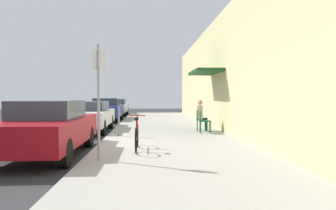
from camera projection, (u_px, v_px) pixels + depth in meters
The scene contains 13 objects.
ground_plane at pixel (98, 148), 9.31m from camera, with size 60.00×60.00×0.00m, color #2D2D30.
sidewalk_slab at pixel (168, 137), 11.45m from camera, with size 4.50×32.00×0.12m, color #9E9B93.
building_facade at pixel (233, 71), 11.55m from camera, with size 1.40×32.00×5.01m.
parked_car_0 at pixel (48, 127), 8.13m from camera, with size 1.80×4.40×1.44m.
parked_car_1 at pixel (89, 116), 13.70m from camera, with size 1.80×4.40×1.33m.
parked_car_2 at pixel (107, 109), 19.72m from camera, with size 1.80×4.40×1.43m.
parked_car_3 at pixel (116, 107), 25.41m from camera, with size 1.80×4.40×1.34m.
parking_meter at pixel (119, 115), 11.26m from camera, with size 0.12×0.10×1.32m.
street_sign at pixel (99, 92), 6.99m from camera, with size 0.32×0.06×2.60m.
bicycle_0 at pixel (137, 136), 8.34m from camera, with size 0.46×1.71×0.90m.
cafe_chair_0 at pixel (203, 120), 12.18m from camera, with size 0.47×0.47×0.87m.
cafe_chair_1 at pixel (200, 119), 12.94m from camera, with size 0.49×0.49×0.87m.
seated_patron_1 at pixel (201, 114), 12.93m from camera, with size 0.46×0.40×1.29m.
Camera 1 is at (1.51, -9.39, 1.55)m, focal length 33.43 mm.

